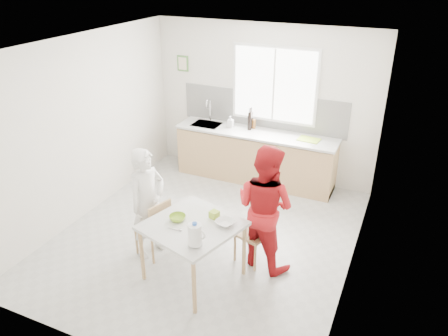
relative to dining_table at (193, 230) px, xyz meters
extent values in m
plane|color=#B7B7B2|center=(-0.24, 0.86, -0.70)|extent=(4.50, 4.50, 0.00)
plane|color=silver|center=(-0.24, 3.11, 0.65)|extent=(4.00, 0.00, 4.00)
plane|color=silver|center=(-0.24, -1.39, 0.65)|extent=(4.00, 0.00, 4.00)
plane|color=silver|center=(-2.24, 0.86, 0.65)|extent=(0.00, 4.50, 4.50)
plane|color=silver|center=(1.76, 0.86, 0.65)|extent=(0.00, 4.50, 4.50)
plane|color=white|center=(-0.24, 0.86, 2.00)|extent=(4.50, 4.50, 0.00)
cube|color=white|center=(-0.04, 3.09, 1.00)|extent=(1.50, 0.03, 1.30)
cube|color=white|center=(-0.04, 3.07, 1.00)|extent=(1.40, 0.02, 1.20)
cube|color=white|center=(-0.04, 3.07, 1.00)|extent=(0.03, 0.03, 1.20)
cube|color=white|center=(-0.24, 3.10, 0.53)|extent=(3.00, 0.02, 0.65)
cube|color=#4D823B|center=(-1.79, 3.09, 1.20)|extent=(0.22, 0.02, 0.28)
cube|color=beige|center=(-1.79, 3.08, 1.20)|extent=(0.16, 0.01, 0.22)
cube|color=tan|center=(-0.24, 2.81, -0.27)|extent=(2.80, 0.60, 0.86)
cube|color=#3F3326|center=(-0.24, 2.81, -0.65)|extent=(2.80, 0.54, 0.10)
cube|color=silver|center=(-0.24, 2.81, 0.20)|extent=(2.84, 0.64, 0.04)
cube|color=#A5A5AA|center=(-1.19, 2.81, 0.21)|extent=(0.50, 0.40, 0.03)
cylinder|color=silver|center=(-1.19, 2.97, 0.40)|extent=(0.02, 0.02, 0.36)
torus|color=silver|center=(-1.19, 2.90, 0.58)|extent=(0.02, 0.18, 0.18)
cube|color=silver|center=(0.00, 0.00, 0.06)|extent=(1.25, 1.25, 0.04)
cylinder|color=tan|center=(-0.55, -0.30, -0.34)|extent=(0.05, 0.05, 0.72)
cylinder|color=tan|center=(-0.30, 0.55, -0.34)|extent=(0.05, 0.05, 0.72)
cylinder|color=tan|center=(0.30, -0.55, -0.34)|extent=(0.05, 0.05, 0.72)
cylinder|color=tan|center=(0.55, 0.30, -0.34)|extent=(0.05, 0.05, 0.72)
cube|color=tan|center=(-0.72, 0.21, -0.28)|extent=(0.48, 0.48, 0.04)
cube|color=tan|center=(-0.55, 0.16, -0.06)|extent=(0.13, 0.36, 0.40)
cylinder|color=tan|center=(-0.83, 0.42, -0.50)|extent=(0.03, 0.03, 0.39)
cylinder|color=tan|center=(-0.92, 0.10, -0.50)|extent=(0.03, 0.03, 0.39)
cylinder|color=tan|center=(-0.51, 0.32, -0.50)|extent=(0.03, 0.03, 0.39)
cylinder|color=tan|center=(-0.61, 0.01, -0.50)|extent=(0.03, 0.03, 0.39)
cube|color=tan|center=(0.55, 0.62, -0.28)|extent=(0.48, 0.48, 0.04)
cube|color=tan|center=(0.60, 0.79, -0.06)|extent=(0.36, 0.13, 0.41)
cylinder|color=tan|center=(0.34, 0.51, -0.50)|extent=(0.03, 0.03, 0.40)
cylinder|color=tan|center=(0.66, 0.41, -0.50)|extent=(0.03, 0.03, 0.40)
cylinder|color=tan|center=(0.44, 0.83, -0.50)|extent=(0.03, 0.03, 0.40)
cylinder|color=tan|center=(0.76, 0.73, -0.50)|extent=(0.03, 0.03, 0.40)
imported|color=white|center=(-0.78, 0.23, 0.06)|extent=(0.51, 0.63, 1.52)
imported|color=red|center=(0.68, 0.64, 0.14)|extent=(0.95, 0.83, 1.66)
imported|color=#88B429|center=(-0.21, 0.01, 0.11)|extent=(0.25, 0.25, 0.06)
imported|color=white|center=(0.36, 0.15, 0.11)|extent=(0.28, 0.28, 0.05)
cylinder|color=white|center=(0.23, -0.36, 0.23)|extent=(0.16, 0.16, 0.25)
cylinder|color=blue|center=(0.23, -0.36, 0.36)|extent=(0.05, 0.05, 0.03)
torus|color=white|center=(0.31, -0.36, 0.25)|extent=(0.12, 0.06, 0.12)
cube|color=#91B429|center=(0.18, 0.24, 0.13)|extent=(0.12, 0.12, 0.09)
cylinder|color=#A5A5AA|center=(-0.14, -0.19, 0.09)|extent=(0.16, 0.02, 0.01)
cube|color=#AAD831|center=(0.68, 2.83, 0.23)|extent=(0.37, 0.29, 0.01)
cylinder|color=black|center=(-0.38, 2.87, 0.38)|extent=(0.07, 0.07, 0.32)
cylinder|color=black|center=(-0.40, 2.97, 0.37)|extent=(0.07, 0.07, 0.30)
cylinder|color=brown|center=(-0.34, 2.96, 0.30)|extent=(0.06, 0.06, 0.16)
imported|color=#999999|center=(-0.74, 2.86, 0.32)|extent=(0.09, 0.10, 0.20)
camera|label=1|loc=(2.13, -3.83, 2.95)|focal=35.00mm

